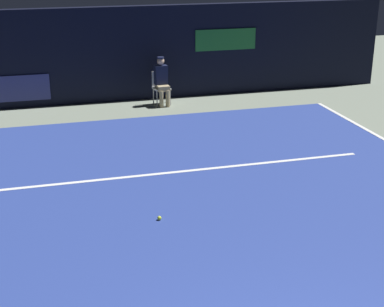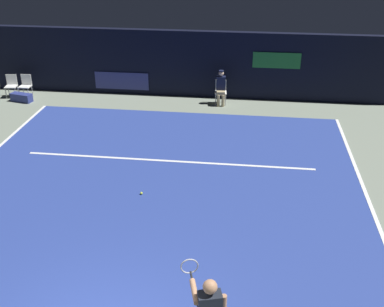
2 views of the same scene
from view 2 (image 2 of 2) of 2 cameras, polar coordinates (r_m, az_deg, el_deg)
ground_plane at (r=12.05m, az=-4.63°, el=-5.55°), size 32.66×32.66×0.00m
court_surface at (r=12.05m, az=-4.63°, el=-5.53°), size 10.96×11.91×0.01m
line_sideline_left at (r=12.27m, az=21.29°, el=-6.82°), size 0.10×11.91×0.01m
line_service at (r=13.81m, az=-2.95°, el=-0.91°), size 8.55×0.10×0.01m
back_wall at (r=18.66m, az=0.01°, el=10.86°), size 16.25×0.33×2.60m
line_judge_on_chair at (r=17.94m, az=3.54°, el=8.09°), size 0.47×0.55×1.32m
courtside_chair_near at (r=19.91m, az=-19.64°, el=7.94°), size 0.44×0.42×0.88m
courtside_chair_far at (r=20.11m, az=-21.17°, el=7.86°), size 0.50×0.48×0.88m
tennis_ball at (r=12.23m, az=-6.20°, el=-4.84°), size 0.07×0.07×0.07m
equipment_bag at (r=19.53m, az=-20.08°, el=6.44°), size 0.89×0.50×0.32m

